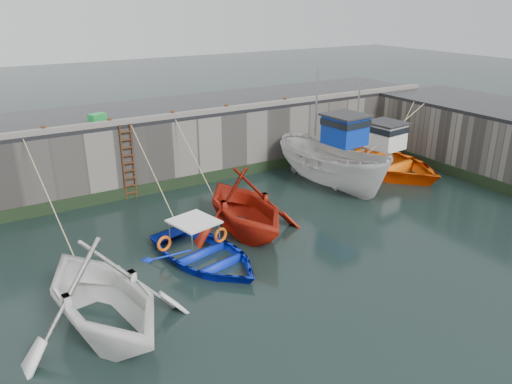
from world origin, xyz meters
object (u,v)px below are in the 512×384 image
boat_near_white (105,329)px  bollard_e (285,101)px  ladder (128,162)px  bollard_a (44,130)px  bollard_b (110,122)px  boat_far_white (333,164)px  bollard_c (173,114)px  boat_near_blue (205,261)px  boat_far_orange (374,159)px  boat_near_blacktrim (245,230)px  fish_crate (97,117)px  bollard_d (226,108)px

boat_near_white → bollard_e: (11.45, 8.76, 3.30)m
ladder → bollard_a: 3.47m
bollard_b → bollard_e: same height
boat_far_white → bollard_c: (-5.98, 3.64, 2.26)m
boat_near_blue → boat_far_orange: size_ratio=0.57×
boat_near_blue → bollard_b: size_ratio=16.32×
boat_near_blacktrim → fish_crate: size_ratio=7.48×
bollard_c → boat_near_blacktrim: bearing=-86.7°
boat_near_blue → bollard_c: bearing=61.3°
boat_near_white → fish_crate: (2.71, 9.69, 3.32)m
boat_far_orange → ladder: bearing=161.3°
ladder → boat_near_blue: (0.31, -6.49, -1.59)m
bollard_b → bollard_d: (5.30, 0.00, 0.00)m
ladder → fish_crate: fish_crate is taller
fish_crate → bollard_e: 8.79m
boat_far_white → bollard_e: bearing=87.2°
boat_near_blacktrim → fish_crate: 7.98m
bollard_d → bollard_e: (3.20, 0.00, 0.00)m
boat_near_blue → boat_far_orange: 11.93m
fish_crate → bollard_c: bearing=-40.2°
ladder → fish_crate: bearing=120.4°
boat_near_blacktrim → boat_near_white: bearing=-147.5°
boat_near_blue → fish_crate: (-1.05, 7.76, 3.32)m
boat_near_blacktrim → bollard_d: bollard_d is taller
ladder → bollard_b: size_ratio=11.43×
boat_far_orange → boat_far_white: bearing=-171.9°
ladder → boat_near_blacktrim: size_ratio=0.64×
bollard_a → ladder: bearing=-6.4°
ladder → boat_near_blacktrim: (2.52, -5.22, -1.59)m
boat_near_white → bollard_e: bollard_e is taller
ladder → bollard_a: bollard_a is taller
ladder → boat_far_white: 8.84m
boat_near_blue → boat_near_blacktrim: (2.22, 1.28, 0.00)m
boat_near_blacktrim → bollard_e: size_ratio=17.92×
boat_far_orange → boat_near_blacktrim: bearing=-169.6°
boat_near_blue → fish_crate: 8.51m
boat_far_white → fish_crate: bearing=147.2°
boat_near_blacktrim → bollard_c: 6.47m
bollard_e → bollard_c: bearing=180.0°
boat_far_white → bollard_e: size_ratio=23.51×
ladder → bollard_d: bollard_d is taller
bollard_c → bollard_d: same height
boat_near_blue → fish_crate: bearing=84.5°
fish_crate → boat_near_blacktrim: bearing=-85.9°
ladder → bollard_c: 2.81m
bollard_c → bollard_a: bearing=180.0°
boat_far_orange → bollard_b: size_ratio=28.83×
boat_near_blue → bollard_d: size_ratio=16.32×
bollard_d → bollard_a: bearing=180.0°
boat_far_white → boat_far_orange: 3.48m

